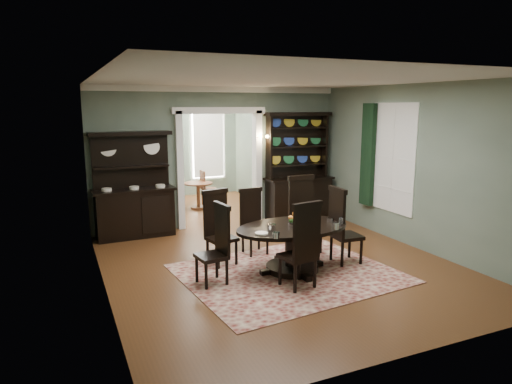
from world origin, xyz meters
TOP-DOWN VIEW (x-y plane):
  - room at (0.00, 0.04)m, footprint 5.51×6.01m
  - parlor at (0.00, 5.53)m, footprint 3.51×3.50m
  - doorway_trim at (0.00, 3.00)m, footprint 2.08×0.25m
  - right_window at (2.69, 0.93)m, footprint 0.15×1.47m
  - wall_sconce at (0.95, 2.85)m, footprint 0.27×0.21m
  - rug at (-0.05, -0.37)m, footprint 3.45×2.97m
  - dining_table at (0.07, -0.27)m, footprint 1.97×1.87m
  - centerpiece at (0.13, -0.33)m, footprint 1.52×0.98m
  - chair_far_left at (-0.88, 0.58)m, footprint 0.54×0.52m
  - chair_far_mid at (-0.14, 0.86)m, footprint 0.45×0.43m
  - chair_far_right at (0.75, 0.60)m, footprint 0.53×0.49m
  - chair_end_left at (-1.18, -0.25)m, footprint 0.47×0.49m
  - chair_end_right at (0.97, -0.28)m, footprint 0.48×0.51m
  - chair_near at (-0.16, -0.98)m, footprint 0.55×0.53m
  - sideboard at (-1.90, 2.75)m, footprint 1.61×0.61m
  - welsh_dresser at (1.82, 2.73)m, footprint 1.58×0.59m
  - parlor_table at (-0.01, 4.64)m, footprint 0.73×0.73m
  - parlor_chair_left at (-0.60, 4.96)m, footprint 0.50×0.49m
  - parlor_chair_right at (0.29, 4.89)m, footprint 0.40×0.39m

SIDE VIEW (x-z plane):
  - rug at x=-0.05m, z-range 0.00..0.01m
  - parlor_table at x=-0.01m, z-range 0.10..0.78m
  - parlor_chair_right at x=0.29m, z-range 0.03..0.97m
  - dining_table at x=0.07m, z-range 0.15..0.89m
  - parlor_chair_left at x=-0.60m, z-range 0.04..1.08m
  - chair_far_mid at x=-0.14m, z-range 0.03..1.20m
  - chair_end_left at x=-1.18m, z-range 0.03..1.23m
  - chair_far_left at x=-0.88m, z-range 0.03..1.28m
  - chair_end_right at x=0.97m, z-range 0.03..1.33m
  - chair_near at x=-0.16m, z-range 0.03..1.33m
  - chair_far_right at x=0.75m, z-range 0.03..1.41m
  - sideboard at x=-1.90m, z-range -0.32..1.79m
  - centerpiece at x=0.13m, z-range 0.69..0.94m
  - welsh_dresser at x=1.82m, z-range -0.34..2.12m
  - parlor at x=0.00m, z-range 0.01..3.02m
  - room at x=0.00m, z-range 0.07..3.08m
  - right_window at x=2.69m, z-range 0.54..2.66m
  - doorway_trim at x=0.00m, z-range 0.33..2.90m
  - wall_sconce at x=0.95m, z-range 1.79..1.99m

